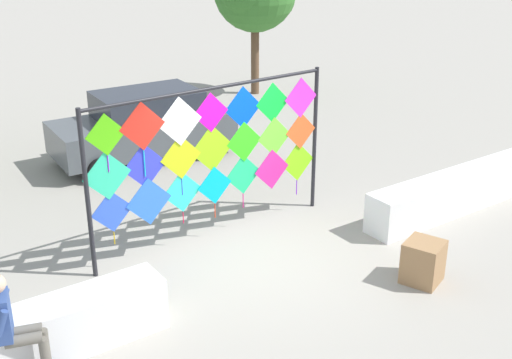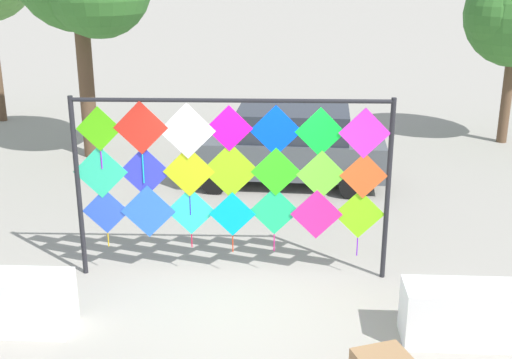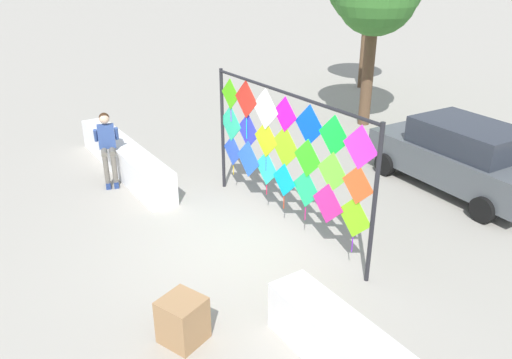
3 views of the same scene
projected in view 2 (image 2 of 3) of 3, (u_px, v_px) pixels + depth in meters
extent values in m
plane|color=#9E998E|center=(238.00, 316.00, 8.59)|extent=(120.00, 120.00, 0.00)
cylinder|color=#232328|center=(78.00, 188.00, 9.31)|extent=(0.07, 0.07, 2.59)
cylinder|color=#232328|center=(388.00, 191.00, 9.19)|extent=(0.07, 0.07, 2.59)
cylinder|color=#232328|center=(231.00, 101.00, 8.85)|extent=(4.27, 0.15, 0.06)
cube|color=blue|center=(106.00, 211.00, 9.42)|extent=(0.67, 0.03, 0.67)
cylinder|color=gold|center=(108.00, 240.00, 9.58)|extent=(0.02, 0.02, 0.21)
cube|color=blue|center=(148.00, 211.00, 9.39)|extent=(0.77, 0.03, 0.77)
cube|color=#2BEEC8|center=(191.00, 211.00, 9.39)|extent=(0.69, 0.03, 0.69)
cylinder|color=red|center=(192.00, 240.00, 9.55)|extent=(0.02, 0.02, 0.21)
cube|color=#07B9DA|center=(232.00, 214.00, 9.36)|extent=(0.65, 0.03, 0.65)
cylinder|color=red|center=(233.00, 244.00, 9.51)|extent=(0.02, 0.02, 0.26)
cube|color=#20D37C|center=(274.00, 211.00, 9.35)|extent=(0.70, 0.03, 0.70)
cylinder|color=#E5167B|center=(274.00, 242.00, 9.51)|extent=(0.02, 0.02, 0.26)
cube|color=#E12796|center=(316.00, 214.00, 9.32)|extent=(0.73, 0.03, 0.73)
cube|color=#88F11B|center=(359.00, 214.00, 9.32)|extent=(0.71, 0.03, 0.71)
cylinder|color=#7B16E5|center=(357.00, 247.00, 9.49)|extent=(0.02, 0.02, 0.28)
cube|color=#2DD89E|center=(100.00, 172.00, 9.23)|extent=(0.76, 0.03, 0.76)
cube|color=#3039DF|center=(145.00, 172.00, 9.22)|extent=(0.72, 0.03, 0.72)
cube|color=#BFD117|center=(189.00, 172.00, 9.19)|extent=(0.72, 0.03, 0.72)
cylinder|color=#2B16E5|center=(190.00, 206.00, 9.36)|extent=(0.02, 0.02, 0.28)
cube|color=#8FD218|center=(231.00, 171.00, 9.17)|extent=(0.79, 0.03, 0.79)
cube|color=#31F61B|center=(276.00, 172.00, 9.15)|extent=(0.68, 0.03, 0.68)
cube|color=#6FED37|center=(321.00, 175.00, 9.14)|extent=(0.69, 0.03, 0.69)
cube|color=#F15C26|center=(364.00, 176.00, 9.11)|extent=(0.65, 0.03, 0.65)
cube|color=#4ECF11|center=(99.00, 129.00, 9.01)|extent=(0.62, 0.03, 0.62)
cylinder|color=#A216E5|center=(101.00, 160.00, 9.16)|extent=(0.02, 0.02, 0.25)
cube|color=red|center=(141.00, 128.00, 8.98)|extent=(0.74, 0.03, 0.74)
cylinder|color=#16D7E5|center=(143.00, 169.00, 9.18)|extent=(0.02, 0.02, 0.41)
cube|color=white|center=(187.00, 131.00, 8.98)|extent=(0.77, 0.03, 0.77)
cube|color=#E50FAF|center=(229.00, 128.00, 8.97)|extent=(0.64, 0.03, 0.64)
cube|color=#0545F3|center=(276.00, 131.00, 8.98)|extent=(0.71, 0.03, 0.71)
cube|color=#10DE35|center=(320.00, 132.00, 8.96)|extent=(0.68, 0.03, 0.68)
cube|color=#EA30DA|center=(365.00, 133.00, 8.92)|extent=(0.70, 0.03, 0.70)
cylinder|color=#16E529|center=(362.00, 172.00, 9.10)|extent=(0.02, 0.02, 0.39)
cube|color=#4C5156|center=(286.00, 153.00, 13.35)|extent=(3.92, 1.84, 0.69)
cube|color=#282D38|center=(293.00, 123.00, 13.14)|extent=(2.22, 1.56, 0.55)
cylinder|color=black|center=(214.00, 180.00, 12.81)|extent=(0.52, 0.23, 0.51)
cylinder|color=black|center=(227.00, 155.00, 14.36)|extent=(0.52, 0.23, 0.51)
cylinder|color=black|center=(353.00, 185.00, 12.56)|extent=(0.52, 0.23, 0.51)
cylinder|color=black|center=(350.00, 159.00, 14.11)|extent=(0.52, 0.23, 0.51)
cylinder|color=brown|center=(86.00, 84.00, 14.70)|extent=(0.33, 0.33, 3.29)
cylinder|color=brown|center=(507.00, 95.00, 15.95)|extent=(0.24, 0.24, 2.30)
sphere|color=#38752D|center=(500.00, 14.00, 15.12)|extent=(1.55, 1.55, 1.55)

